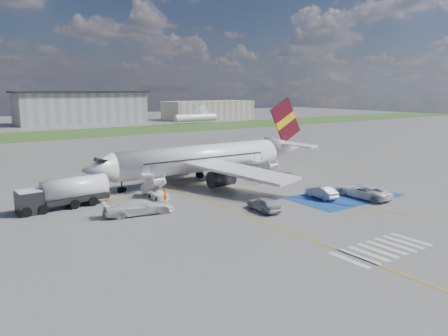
{
  "coord_description": "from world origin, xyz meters",
  "views": [
    {
      "loc": [
        -32.68,
        -39.08,
        13.3
      ],
      "look_at": [
        -1.83,
        5.29,
        3.5
      ],
      "focal_mm": 35.0,
      "sensor_mm": 36.0,
      "label": 1
    }
  ],
  "objects_px": {
    "fuel_tanker": "(64,196)",
    "car_silver_a": "(264,204)",
    "airliner": "(209,158)",
    "car_silver_b": "(322,192)",
    "gpu_cart": "(97,192)",
    "van_white_a": "(363,189)",
    "van_white_b": "(139,204)",
    "belt_loader": "(264,162)"
  },
  "relations": [
    {
      "from": "fuel_tanker",
      "to": "car_silver_a",
      "type": "relative_size",
      "value": 2.17
    },
    {
      "from": "car_silver_a",
      "to": "gpu_cart",
      "type": "bearing_deg",
      "value": -45.32
    },
    {
      "from": "belt_loader",
      "to": "van_white_b",
      "type": "bearing_deg",
      "value": -174.19
    },
    {
      "from": "belt_loader",
      "to": "car_silver_a",
      "type": "distance_m",
      "value": 31.25
    },
    {
      "from": "van_white_a",
      "to": "car_silver_a",
      "type": "bearing_deg",
      "value": -8.04
    },
    {
      "from": "airliner",
      "to": "car_silver_b",
      "type": "xyz_separation_m",
      "value": [
        5.68,
        -16.88,
        -2.65
      ]
    },
    {
      "from": "van_white_b",
      "to": "airliner",
      "type": "bearing_deg",
      "value": -46.14
    },
    {
      "from": "gpu_cart",
      "to": "van_white_b",
      "type": "distance_m",
      "value": 9.63
    },
    {
      "from": "airliner",
      "to": "car_silver_b",
      "type": "height_order",
      "value": "airliner"
    },
    {
      "from": "airliner",
      "to": "van_white_a",
      "type": "distance_m",
      "value": 22.17
    },
    {
      "from": "fuel_tanker",
      "to": "car_silver_b",
      "type": "xyz_separation_m",
      "value": [
        27.32,
        -13.55,
        -0.67
      ]
    },
    {
      "from": "airliner",
      "to": "gpu_cart",
      "type": "height_order",
      "value": "airliner"
    },
    {
      "from": "fuel_tanker",
      "to": "belt_loader",
      "type": "bearing_deg",
      "value": 10.53
    },
    {
      "from": "gpu_cart",
      "to": "car_silver_b",
      "type": "distance_m",
      "value": 27.77
    },
    {
      "from": "fuel_tanker",
      "to": "car_silver_b",
      "type": "bearing_deg",
      "value": -30.63
    },
    {
      "from": "car_silver_b",
      "to": "van_white_b",
      "type": "height_order",
      "value": "van_white_b"
    },
    {
      "from": "gpu_cart",
      "to": "van_white_a",
      "type": "xyz_separation_m",
      "value": [
        27.31,
        -18.48,
        0.23
      ]
    },
    {
      "from": "car_silver_a",
      "to": "fuel_tanker",
      "type": "bearing_deg",
      "value": -32.9
    },
    {
      "from": "fuel_tanker",
      "to": "gpu_cart",
      "type": "relative_size",
      "value": 4.25
    },
    {
      "from": "car_silver_b",
      "to": "van_white_a",
      "type": "bearing_deg",
      "value": 153.9
    },
    {
      "from": "airliner",
      "to": "gpu_cart",
      "type": "xyz_separation_m",
      "value": [
        -17.18,
        -1.11,
        -2.57
      ]
    },
    {
      "from": "gpu_cart",
      "to": "belt_loader",
      "type": "distance_m",
      "value": 34.26
    },
    {
      "from": "gpu_cart",
      "to": "belt_loader",
      "type": "xyz_separation_m",
      "value": [
        33.37,
        7.76,
        -0.48
      ]
    },
    {
      "from": "van_white_a",
      "to": "van_white_b",
      "type": "height_order",
      "value": "van_white_b"
    },
    {
      "from": "belt_loader",
      "to": "car_silver_a",
      "type": "bearing_deg",
      "value": -152.6
    },
    {
      "from": "van_white_a",
      "to": "belt_loader",
      "type": "bearing_deg",
      "value": -101.65
    },
    {
      "from": "car_silver_a",
      "to": "van_white_a",
      "type": "xyz_separation_m",
      "value": [
        14.04,
        -2.32,
        0.26
      ]
    },
    {
      "from": "car_silver_a",
      "to": "car_silver_b",
      "type": "height_order",
      "value": "car_silver_a"
    },
    {
      "from": "fuel_tanker",
      "to": "car_silver_a",
      "type": "distance_m",
      "value": 22.55
    },
    {
      "from": "gpu_cart",
      "to": "belt_loader",
      "type": "height_order",
      "value": "gpu_cart"
    },
    {
      "from": "airliner",
      "to": "van_white_a",
      "type": "xyz_separation_m",
      "value": [
        10.13,
        -19.59,
        -2.34
      ]
    },
    {
      "from": "fuel_tanker",
      "to": "van_white_b",
      "type": "xyz_separation_m",
      "value": [
        5.78,
        -7.32,
        -0.31
      ]
    },
    {
      "from": "airliner",
      "to": "car_silver_a",
      "type": "relative_size",
      "value": 7.92
    },
    {
      "from": "gpu_cart",
      "to": "van_white_b",
      "type": "height_order",
      "value": "van_white_b"
    },
    {
      "from": "fuel_tanker",
      "to": "belt_loader",
      "type": "distance_m",
      "value": 39.13
    },
    {
      "from": "gpu_cart",
      "to": "van_white_b",
      "type": "xyz_separation_m",
      "value": [
        1.33,
        -9.53,
        0.28
      ]
    },
    {
      "from": "fuel_tanker",
      "to": "van_white_b",
      "type": "height_order",
      "value": "fuel_tanker"
    },
    {
      "from": "belt_loader",
      "to": "fuel_tanker",
      "type": "bearing_deg",
      "value": 172.23
    },
    {
      "from": "airliner",
      "to": "van_white_b",
      "type": "distance_m",
      "value": 19.23
    },
    {
      "from": "airliner",
      "to": "gpu_cart",
      "type": "distance_m",
      "value": 17.41
    },
    {
      "from": "fuel_tanker",
      "to": "car_silver_a",
      "type": "height_order",
      "value": "fuel_tanker"
    },
    {
      "from": "fuel_tanker",
      "to": "belt_loader",
      "type": "height_order",
      "value": "fuel_tanker"
    }
  ]
}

